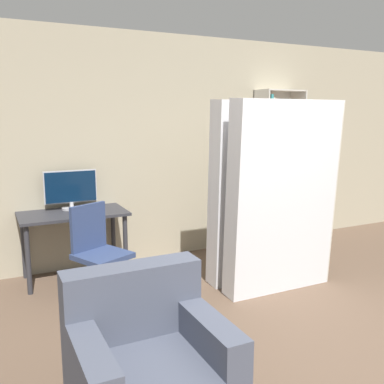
# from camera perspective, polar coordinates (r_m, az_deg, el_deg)

# --- Properties ---
(ground_plane) EXTENTS (16.00, 16.00, 0.00)m
(ground_plane) POSITION_cam_1_polar(r_m,az_deg,el_deg) (3.35, 21.65, -22.08)
(ground_plane) COLOR brown
(wall_back) EXTENTS (8.00, 0.06, 2.70)m
(wall_back) POSITION_cam_1_polar(r_m,az_deg,el_deg) (5.35, -1.90, 5.90)
(wall_back) COLOR tan
(wall_back) RESTS_ON ground
(desk) EXTENTS (1.11, 0.60, 0.73)m
(desk) POSITION_cam_1_polar(r_m,az_deg,el_deg) (4.74, -15.53, -3.93)
(desk) COLOR #2D2D33
(desk) RESTS_ON ground
(monitor) EXTENTS (0.57, 0.21, 0.43)m
(monitor) POSITION_cam_1_polar(r_m,az_deg,el_deg) (4.85, -15.86, 0.41)
(monitor) COLOR #B7B7BC
(monitor) RESTS_ON desk
(office_chair) EXTENTS (0.59, 0.59, 0.91)m
(office_chair) POSITION_cam_1_polar(r_m,az_deg,el_deg) (4.24, -12.26, -9.09)
(office_chair) COLOR #4C4C51
(office_chair) RESTS_ON ground
(bookshelf) EXTENTS (0.61, 0.35, 2.08)m
(bookshelf) POSITION_cam_1_polar(r_m,az_deg,el_deg) (5.90, 10.58, 2.67)
(bookshelf) COLOR beige
(bookshelf) RESTS_ON ground
(mattress_near) EXTENTS (1.17, 0.33, 1.90)m
(mattress_near) POSITION_cam_1_polar(r_m,az_deg,el_deg) (4.29, 12.05, -0.74)
(mattress_near) COLOR silver
(mattress_near) RESTS_ON ground
(mattress_far) EXTENTS (1.17, 0.31, 1.90)m
(mattress_far) POSITION_cam_1_polar(r_m,az_deg,el_deg) (4.57, 9.33, 0.00)
(mattress_far) COLOR silver
(mattress_far) RESTS_ON ground
(armchair) EXTENTS (0.85, 0.80, 0.85)m
(armchair) POSITION_cam_1_polar(r_m,az_deg,el_deg) (2.68, -6.02, -22.02)
(armchair) COLOR #474C5B
(armchair) RESTS_ON ground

